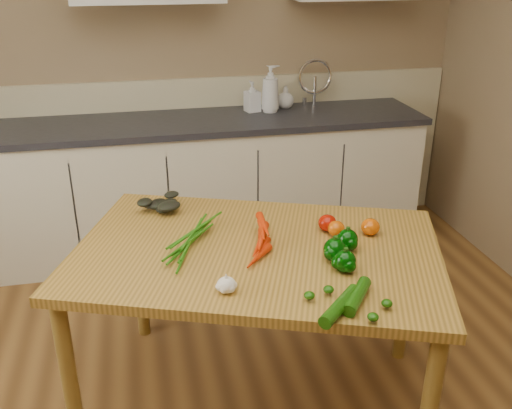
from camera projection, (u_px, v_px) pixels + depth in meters
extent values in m
cube|color=#927957|center=(167.00, 48.00, 3.74)|extent=(4.00, 0.02, 2.60)
cube|color=beige|center=(174.00, 157.00, 4.02)|extent=(3.98, 0.03, 1.10)
cube|color=beige|center=(208.00, 186.00, 3.85)|extent=(2.80, 0.60, 0.86)
cube|color=#2C2C32|center=(206.00, 122.00, 3.66)|extent=(2.84, 0.64, 0.04)
cube|color=#99999E|center=(322.00, 121.00, 3.83)|extent=(0.55, 0.42, 0.10)
cylinder|color=silver|center=(315.00, 88.00, 3.92)|extent=(0.02, 0.02, 0.24)
cube|color=#AD7D32|center=(257.00, 253.00, 2.31)|extent=(1.70, 1.39, 0.04)
cylinder|color=olive|center=(70.00, 381.00, 2.19)|extent=(0.06, 0.06, 0.74)
cylinder|color=olive|center=(139.00, 273.00, 2.92)|extent=(0.06, 0.06, 0.74)
cylinder|color=olive|center=(406.00, 293.00, 2.75)|extent=(0.06, 0.06, 0.74)
imported|color=silver|center=(270.00, 89.00, 3.75)|extent=(0.13, 0.13, 0.31)
imported|color=silver|center=(252.00, 97.00, 3.78)|extent=(0.11, 0.11, 0.20)
imported|color=silver|center=(285.00, 97.00, 3.87)|extent=(0.16, 0.16, 0.15)
ellipsoid|color=white|center=(226.00, 285.00, 1.99)|extent=(0.07, 0.07, 0.06)
sphere|color=#033202|center=(335.00, 250.00, 2.20)|extent=(0.09, 0.09, 0.09)
sphere|color=#033202|center=(347.00, 240.00, 2.28)|extent=(0.09, 0.09, 0.09)
sphere|color=#033202|center=(345.00, 261.00, 2.12)|extent=(0.08, 0.08, 0.08)
ellipsoid|color=#991002|center=(327.00, 223.00, 2.43)|extent=(0.08, 0.08, 0.07)
ellipsoid|color=#C34B04|center=(336.00, 228.00, 2.39)|extent=(0.07, 0.07, 0.07)
ellipsoid|color=#C34B04|center=(370.00, 227.00, 2.40)|extent=(0.08, 0.08, 0.07)
cylinder|color=#134106|center=(357.00, 296.00, 1.94)|extent=(0.16, 0.19, 0.05)
cylinder|color=#134106|center=(340.00, 306.00, 1.89)|extent=(0.20, 0.20, 0.05)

